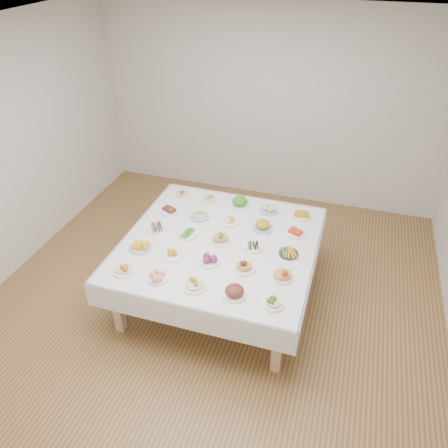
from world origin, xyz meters
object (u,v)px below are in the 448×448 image
(dish_0, at_px, (123,267))
(dish_12, at_px, (220,237))
(display_table, at_px, (220,247))
(dish_24, at_px, (302,214))

(dish_0, xyz_separation_m, dish_12, (0.74, 0.75, -0.01))
(display_table, relative_size, dish_0, 9.23)
(display_table, xyz_separation_m, dish_24, (0.75, 0.73, 0.11))
(display_table, distance_m, dish_24, 1.06)
(dish_0, distance_m, dish_24, 2.10)
(dish_0, relative_size, dish_24, 1.08)
(dish_0, bearing_deg, display_table, 45.50)
(dish_12, bearing_deg, dish_0, -134.38)
(dish_12, bearing_deg, display_table, -114.91)
(dish_0, height_order, dish_12, dish_0)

